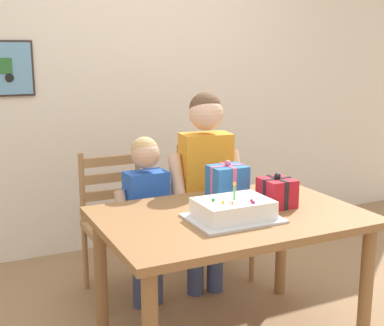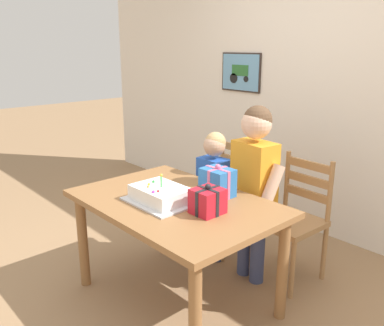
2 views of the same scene
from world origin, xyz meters
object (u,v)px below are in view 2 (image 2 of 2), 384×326
object	(u,v)px
gift_box_beside_cake	(217,182)
child_younger	(214,184)
dining_table	(176,215)
gift_box_red_large	(208,201)
chair_right	(293,219)
birthday_cake	(161,195)
child_older	(254,178)
chair_left	(226,194)

from	to	relation	value
gift_box_beside_cake	child_younger	distance (m)	0.53
dining_table	gift_box_red_large	size ratio (longest dim) A/B	7.23
dining_table	chair_right	distance (m)	0.93
gift_box_red_large	dining_table	bearing A→B (deg)	-178.18
birthday_cake	child_older	bearing A→B (deg)	73.88
gift_box_beside_cake	dining_table	bearing A→B (deg)	-115.59
chair_right	child_older	size ratio (longest dim) A/B	0.70
chair_left	child_younger	xyz separation A→B (m)	(0.10, -0.25, 0.18)
chair_left	child_younger	distance (m)	0.32
birthday_cake	chair_left	bearing A→B (deg)	107.90
dining_table	child_older	xyz separation A→B (m)	(0.16, 0.59, 0.16)
chair_left	chair_right	world-z (taller)	same
chair_right	child_younger	world-z (taller)	child_younger
child_older	gift_box_beside_cake	bearing A→B (deg)	-95.78
gift_box_red_large	child_younger	bearing A→B (deg)	132.10
birthday_cake	gift_box_beside_cake	xyz separation A→B (m)	(0.16, 0.35, 0.05)
gift_box_red_large	child_older	world-z (taller)	child_older
dining_table	child_older	bearing A→B (deg)	75.10
birthday_cake	child_younger	xyz separation A→B (m)	(-0.20, 0.68, -0.14)
chair_right	dining_table	bearing A→B (deg)	-112.08
birthday_cake	child_older	world-z (taller)	child_older
gift_box_beside_cake	child_older	xyz separation A→B (m)	(0.03, 0.33, -0.03)
gift_box_red_large	gift_box_beside_cake	distance (m)	0.30
dining_table	gift_box_red_large	distance (m)	0.34
chair_left	chair_right	distance (m)	0.68
birthday_cake	chair_right	xyz separation A→B (m)	(0.38, 0.93, -0.32)
gift_box_beside_cake	chair_right	world-z (taller)	gift_box_beside_cake
chair_left	dining_table	bearing A→B (deg)	-68.04
dining_table	chair_right	size ratio (longest dim) A/B	1.47
birthday_cake	gift_box_red_large	size ratio (longest dim) A/B	2.36
birthday_cake	gift_box_red_large	xyz separation A→B (m)	(0.33, 0.10, 0.03)
dining_table	child_younger	world-z (taller)	child_younger
dining_table	child_older	distance (m)	0.64
birthday_cake	child_older	size ratio (longest dim) A/B	0.34
chair_left	child_younger	size ratio (longest dim) A/B	0.87
gift_box_red_large	child_younger	distance (m)	0.81
chair_right	child_younger	xyz separation A→B (m)	(-0.58, -0.25, 0.18)
birthday_cake	chair_left	xyz separation A→B (m)	(-0.30, 0.93, -0.32)
dining_table	gift_box_red_large	world-z (taller)	gift_box_red_large
gift_box_red_large	child_younger	size ratio (longest dim) A/B	0.18
child_older	child_younger	bearing A→B (deg)	179.92
gift_box_red_large	child_younger	xyz separation A→B (m)	(-0.53, 0.59, -0.17)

